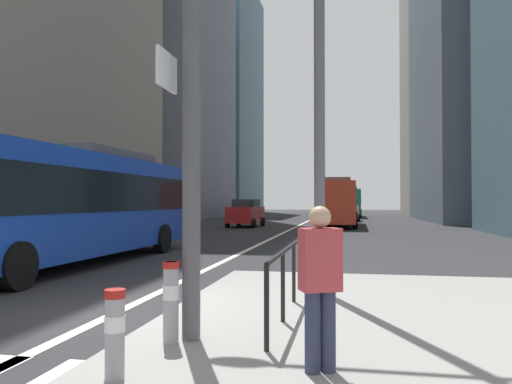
{
  "coord_description": "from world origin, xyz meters",
  "views": [
    {
      "loc": [
        3.7,
        -7.59,
        1.8
      ],
      "look_at": [
        -4.76,
        37.44,
        2.66
      ],
      "focal_mm": 34.95,
      "sensor_mm": 36.0,
      "label": 1
    }
  ],
  "objects_px": {
    "car_receding_near": "(349,210)",
    "pedestrian_waiting": "(320,280)",
    "bollard_right": "(171,298)",
    "city_bus_blue_oncoming": "(71,200)",
    "car_receding_far": "(331,210)",
    "car_oncoming_far": "(246,213)",
    "city_bus_red_receding": "(339,201)",
    "city_bus_red_distant": "(349,201)",
    "traffic_signal_gantry": "(30,21)",
    "street_lamp_post": "(319,13)",
    "bollard_left": "(115,329)",
    "car_oncoming_mid": "(244,209)"
  },
  "relations": [
    {
      "from": "car_receding_far",
      "to": "street_lamp_post",
      "type": "relative_size",
      "value": 0.53
    },
    {
      "from": "city_bus_red_distant",
      "to": "bollard_right",
      "type": "xyz_separation_m",
      "value": [
        -1.99,
        -52.56,
        -1.16
      ]
    },
    {
      "from": "street_lamp_post",
      "to": "car_receding_near",
      "type": "bearing_deg",
      "value": 89.3
    },
    {
      "from": "pedestrian_waiting",
      "to": "city_bus_red_distant",
      "type": "bearing_deg",
      "value": 89.77
    },
    {
      "from": "city_bus_red_distant",
      "to": "street_lamp_post",
      "type": "xyz_separation_m",
      "value": [
        -0.47,
        -48.96,
        3.45
      ]
    },
    {
      "from": "car_oncoming_far",
      "to": "street_lamp_post",
      "type": "bearing_deg",
      "value": -75.22
    },
    {
      "from": "car_receding_near",
      "to": "street_lamp_post",
      "type": "relative_size",
      "value": 0.56
    },
    {
      "from": "bollard_right",
      "to": "city_bus_blue_oncoming",
      "type": "bearing_deg",
      "value": 127.99
    },
    {
      "from": "car_receding_near",
      "to": "street_lamp_post",
      "type": "bearing_deg",
      "value": -90.7
    },
    {
      "from": "car_receding_near",
      "to": "car_oncoming_far",
      "type": "bearing_deg",
      "value": -120.86
    },
    {
      "from": "city_bus_red_distant",
      "to": "pedestrian_waiting",
      "type": "bearing_deg",
      "value": -90.23
    },
    {
      "from": "car_receding_near",
      "to": "city_bus_blue_oncoming",
      "type": "bearing_deg",
      "value": -102.84
    },
    {
      "from": "bollard_right",
      "to": "car_receding_near",
      "type": "bearing_deg",
      "value": 87.22
    },
    {
      "from": "traffic_signal_gantry",
      "to": "car_oncoming_mid",
      "type": "bearing_deg",
      "value": 98.61
    },
    {
      "from": "traffic_signal_gantry",
      "to": "pedestrian_waiting",
      "type": "height_order",
      "value": "traffic_signal_gantry"
    },
    {
      "from": "car_receding_near",
      "to": "bollard_left",
      "type": "distance_m",
      "value": 41.95
    },
    {
      "from": "city_bus_red_distant",
      "to": "bollard_left",
      "type": "bearing_deg",
      "value": -92.21
    },
    {
      "from": "city_bus_blue_oncoming",
      "to": "bollard_left",
      "type": "distance_m",
      "value": 10.2
    },
    {
      "from": "city_bus_blue_oncoming",
      "to": "car_oncoming_far",
      "type": "height_order",
      "value": "city_bus_blue_oncoming"
    },
    {
      "from": "car_receding_far",
      "to": "street_lamp_post",
      "type": "distance_m",
      "value": 37.05
    },
    {
      "from": "car_oncoming_far",
      "to": "bollard_left",
      "type": "xyz_separation_m",
      "value": [
        5.03,
        -30.02,
        -0.38
      ]
    },
    {
      "from": "city_bus_red_distant",
      "to": "car_receding_far",
      "type": "distance_m",
      "value": 12.3
    },
    {
      "from": "car_oncoming_mid",
      "to": "car_receding_far",
      "type": "xyz_separation_m",
      "value": [
        9.4,
        -6.09,
        -0.0
      ]
    },
    {
      "from": "pedestrian_waiting",
      "to": "street_lamp_post",
      "type": "bearing_deg",
      "value": 93.38
    },
    {
      "from": "pedestrian_waiting",
      "to": "car_oncoming_far",
      "type": "bearing_deg",
      "value": 103.18
    },
    {
      "from": "car_receding_near",
      "to": "pedestrian_waiting",
      "type": "relative_size",
      "value": 2.78
    },
    {
      "from": "bollard_left",
      "to": "bollard_right",
      "type": "relative_size",
      "value": 0.88
    },
    {
      "from": "car_receding_near",
      "to": "car_oncoming_far",
      "type": "relative_size",
      "value": 0.99
    },
    {
      "from": "city_bus_red_receding",
      "to": "bollard_right",
      "type": "relative_size",
      "value": 11.75
    },
    {
      "from": "street_lamp_post",
      "to": "bollard_left",
      "type": "relative_size",
      "value": 9.62
    },
    {
      "from": "city_bus_red_distant",
      "to": "street_lamp_post",
      "type": "relative_size",
      "value": 1.36
    },
    {
      "from": "city_bus_blue_oncoming",
      "to": "city_bus_red_receding",
      "type": "height_order",
      "value": "same"
    },
    {
      "from": "city_bus_red_receding",
      "to": "street_lamp_post",
      "type": "relative_size",
      "value": 1.39
    },
    {
      "from": "city_bus_red_receding",
      "to": "traffic_signal_gantry",
      "type": "distance_m",
      "value": 31.18
    },
    {
      "from": "car_oncoming_mid",
      "to": "bollard_left",
      "type": "relative_size",
      "value": 5.13
    },
    {
      "from": "city_bus_red_receding",
      "to": "pedestrian_waiting",
      "type": "distance_m",
      "value": 31.8
    },
    {
      "from": "traffic_signal_gantry",
      "to": "pedestrian_waiting",
      "type": "distance_m",
      "value": 4.94
    },
    {
      "from": "car_receding_near",
      "to": "bollard_right",
      "type": "bearing_deg",
      "value": -92.78
    },
    {
      "from": "bollard_right",
      "to": "car_oncoming_mid",
      "type": "bearing_deg",
      "value": 100.95
    },
    {
      "from": "city_bus_red_receding",
      "to": "traffic_signal_gantry",
      "type": "bearing_deg",
      "value": -96.03
    },
    {
      "from": "car_receding_far",
      "to": "pedestrian_waiting",
      "type": "relative_size",
      "value": 2.62
    },
    {
      "from": "car_receding_far",
      "to": "bollard_right",
      "type": "xyz_separation_m",
      "value": [
        -0.41,
        -40.39,
        -0.31
      ]
    },
    {
      "from": "car_receding_near",
      "to": "bollard_left",
      "type": "height_order",
      "value": "car_receding_near"
    },
    {
      "from": "car_oncoming_far",
      "to": "traffic_signal_gantry",
      "type": "bearing_deg",
      "value": -83.74
    },
    {
      "from": "city_bus_red_distant",
      "to": "car_receding_far",
      "type": "relative_size",
      "value": 2.59
    },
    {
      "from": "car_oncoming_mid",
      "to": "car_receding_near",
      "type": "bearing_deg",
      "value": -27.93
    },
    {
      "from": "car_oncoming_mid",
      "to": "bollard_right",
      "type": "bearing_deg",
      "value": -79.05
    },
    {
      "from": "car_oncoming_far",
      "to": "bollard_left",
      "type": "bearing_deg",
      "value": -80.48
    },
    {
      "from": "city_bus_red_distant",
      "to": "car_receding_near",
      "type": "relative_size",
      "value": 2.44
    },
    {
      "from": "car_receding_far",
      "to": "traffic_signal_gantry",
      "type": "distance_m",
      "value": 40.41
    }
  ]
}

